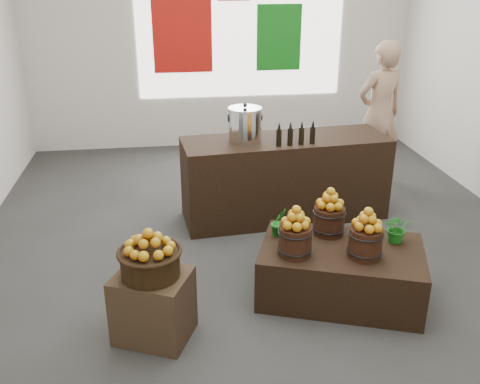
{
  "coord_description": "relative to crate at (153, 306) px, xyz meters",
  "views": [
    {
      "loc": [
        -0.91,
        -4.98,
        2.72
      ],
      "look_at": [
        -0.26,
        -0.4,
        0.76
      ],
      "focal_mm": 40.0,
      "sensor_mm": 36.0,
      "label": 1
    }
  ],
  "objects": [
    {
      "name": "ground",
      "position": [
        1.09,
        1.43,
        -0.28
      ],
      "size": [
        7.0,
        7.0,
        0.0
      ],
      "primitive_type": "plane",
      "color": "#333431",
      "rests_on": "ground"
    },
    {
      "name": "back_wall",
      "position": [
        1.09,
        4.93,
        1.72
      ],
      "size": [
        6.0,
        0.04,
        4.0
      ],
      "primitive_type": "cube",
      "color": "beige",
      "rests_on": "ground"
    },
    {
      "name": "back_opening",
      "position": [
        1.39,
        4.91,
        1.72
      ],
      "size": [
        3.2,
        0.02,
        2.4
      ],
      "primitive_type": "cube",
      "color": "white",
      "rests_on": "back_wall"
    },
    {
      "name": "deco_red_left",
      "position": [
        0.49,
        4.9,
        1.62
      ],
      "size": [
        0.9,
        0.04,
        1.4
      ],
      "primitive_type": "cube",
      "color": "#B7140E",
      "rests_on": "back_wall"
    },
    {
      "name": "deco_green_right",
      "position": [
        1.99,
        4.9,
        1.42
      ],
      "size": [
        0.7,
        0.04,
        1.0
      ],
      "primitive_type": "cube",
      "color": "#116E15",
      "rests_on": "back_wall"
    },
    {
      "name": "crate",
      "position": [
        0.0,
        0.0,
        0.0
      ],
      "size": [
        0.69,
        0.64,
        0.56
      ],
      "primitive_type": "cube",
      "rotation": [
        0.0,
        0.0,
        -0.42
      ],
      "color": "#453720",
      "rests_on": "ground"
    },
    {
      "name": "wicker_basket",
      "position": [
        0.0,
        0.0,
        0.38
      ],
      "size": [
        0.45,
        0.45,
        0.2
      ],
      "primitive_type": "cylinder",
      "color": "black",
      "rests_on": "crate"
    },
    {
      "name": "apples_in_basket",
      "position": [
        0.0,
        0.0,
        0.58
      ],
      "size": [
        0.35,
        0.35,
        0.19
      ],
      "primitive_type": null,
      "color": "#8D0604",
      "rests_on": "wicker_basket"
    },
    {
      "name": "display_table",
      "position": [
        1.63,
        0.35,
        -0.04
      ],
      "size": [
        1.59,
        1.27,
        0.48
      ],
      "primitive_type": "cube",
      "rotation": [
        0.0,
        0.0,
        -0.35
      ],
      "color": "black",
      "rests_on": "ground"
    },
    {
      "name": "apple_bucket_front_left",
      "position": [
        1.19,
        0.3,
        0.33
      ],
      "size": [
        0.28,
        0.28,
        0.26
      ],
      "primitive_type": "cylinder",
      "color": "#331B0D",
      "rests_on": "display_table"
    },
    {
      "name": "apples_in_bucket_front_left",
      "position": [
        1.19,
        0.3,
        0.55
      ],
      "size": [
        0.21,
        0.21,
        0.19
      ],
      "primitive_type": null,
      "color": "#8D0604",
      "rests_on": "apple_bucket_front_left"
    },
    {
      "name": "apple_bucket_front_right",
      "position": [
        1.76,
        0.18,
        0.33
      ],
      "size": [
        0.28,
        0.28,
        0.26
      ],
      "primitive_type": "cylinder",
      "color": "#331B0D",
      "rests_on": "display_table"
    },
    {
      "name": "apples_in_bucket_front_right",
      "position": [
        1.76,
        0.18,
        0.55
      ],
      "size": [
        0.21,
        0.21,
        0.19
      ],
      "primitive_type": null,
      "color": "#8D0604",
      "rests_on": "apple_bucket_front_right"
    },
    {
      "name": "apple_bucket_rear",
      "position": [
        1.58,
        0.63,
        0.33
      ],
      "size": [
        0.28,
        0.28,
        0.26
      ],
      "primitive_type": "cylinder",
      "color": "#331B0D",
      "rests_on": "display_table"
    },
    {
      "name": "apples_in_bucket_rear",
      "position": [
        1.58,
        0.63,
        0.55
      ],
      "size": [
        0.21,
        0.21,
        0.19
      ],
      "primitive_type": null,
      "color": "#8D0604",
      "rests_on": "apple_bucket_rear"
    },
    {
      "name": "herb_garnish_right",
      "position": [
        2.13,
        0.39,
        0.33
      ],
      "size": [
        0.3,
        0.28,
        0.27
      ],
      "primitive_type": "imported",
      "rotation": [
        0.0,
        0.0,
        -0.36
      ],
      "color": "#156515",
      "rests_on": "display_table"
    },
    {
      "name": "herb_garnish_left",
      "position": [
        1.12,
        0.65,
        0.33
      ],
      "size": [
        0.18,
        0.16,
        0.27
      ],
      "primitive_type": "imported",
      "rotation": [
        0.0,
        0.0,
        0.33
      ],
      "color": "#156515",
      "rests_on": "display_table"
    },
    {
      "name": "counter",
      "position": [
        1.49,
        2.05,
        0.2
      ],
      "size": [
        2.37,
        0.93,
        0.95
      ],
      "primitive_type": "cube",
      "rotation": [
        0.0,
        0.0,
        0.09
      ],
      "color": "black",
      "rests_on": "ground"
    },
    {
      "name": "stock_pot_left",
      "position": [
        1.02,
        2.01,
        0.85
      ],
      "size": [
        0.36,
        0.36,
        0.36
      ],
      "primitive_type": "cylinder",
      "color": "silver",
      "rests_on": "counter"
    },
    {
      "name": "oil_cruets",
      "position": [
        1.51,
        1.82,
        0.8
      ],
      "size": [
        0.34,
        0.09,
        0.26
      ],
      "primitive_type": null,
      "rotation": [
        0.0,
        0.0,
        0.09
      ],
      "color": "black",
      "rests_on": "counter"
    },
    {
      "name": "shopper",
      "position": [
        2.94,
        2.95,
        0.67
      ],
      "size": [
        0.78,
        0.61,
        1.89
      ],
      "primitive_type": "imported",
      "rotation": [
        0.0,
        0.0,
        3.39
      ],
      "color": "#9D7A60",
      "rests_on": "ground"
    }
  ]
}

